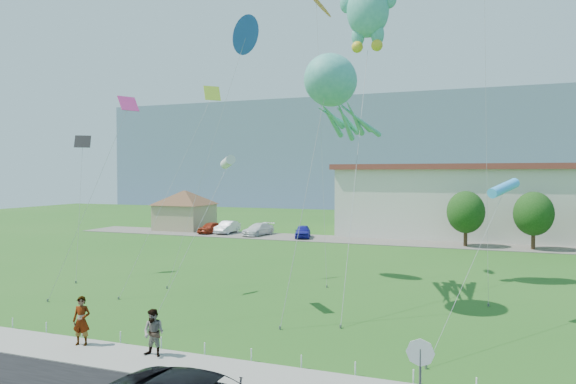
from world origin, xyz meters
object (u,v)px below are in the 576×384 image
Objects in this scene: parked_car_white at (258,229)px; parked_car_silver at (227,227)px; pedestrian_right at (154,333)px; parked_car_blue at (303,231)px; teddy_bear_kite at (368,3)px; parked_car_red at (210,228)px; octopus_kite at (336,95)px; pedestrian_left at (82,321)px; pavilion at (185,206)px; stop_sign at (420,361)px.

parked_car_silver is at bearing -176.53° from parked_car_white.
pedestrian_right is at bearing -67.34° from parked_car_silver.
parked_car_blue is (-6.40, 37.14, -0.26)m from pedestrian_right.
teddy_bear_kite is (16.68, -20.12, 17.61)m from parked_car_white.
parked_car_silver is at bearing 113.09° from pedestrian_right.
parked_car_red is 36.35m from octopus_kite.
pedestrian_left is 3.54m from pedestrian_right.
teddy_bear_kite reaches higher than parked_car_silver.
pavilion is at bearing 133.21° from octopus_kite.
teddy_bear_kite reaches higher than parked_car_red.
octopus_kite reaches higher than parked_car_silver.
parked_car_white is at bearing 6.83° from parked_car_red.
octopus_kite is (7.81, 10.81, 10.33)m from pedestrian_left.
parked_car_blue is at bearing 112.13° from octopus_kite.
parked_car_blue reaches higher than parked_car_red.
parked_car_silver is 34.32m from teddy_bear_kite.
parked_car_blue is at bearing 119.40° from teddy_bear_kite.
pedestrian_left is at bearing -71.95° from parked_car_silver.
parked_car_white is (-22.11, 39.43, -1.13)m from stop_sign.
parked_car_white is at bearing 160.22° from parked_car_blue.
pavilion is 53.90m from stop_sign.
stop_sign is at bearing -57.02° from parked_car_silver.
stop_sign is 1.38× the size of pedestrian_right.
teddy_bear_kite reaches higher than parked_car_blue.
pavilion reaches higher than stop_sign.
pedestrian_left is at bearing -63.78° from pavilion.
pedestrian_right reaches higher than parked_car_silver.
parked_car_silver is 0.20× the size of teddy_bear_kite.
parked_car_blue is 30.27m from octopus_kite.
teddy_bear_kite is at bearing -38.51° from parked_car_white.
parked_car_red is (-28.27, 39.36, -1.15)m from stop_sign.
parked_car_blue is at bearing 79.44° from pedestrian_left.
parked_car_silver is (-26.37, 40.06, -1.09)m from stop_sign.
pedestrian_left reaches higher than parked_car_red.
pedestrian_left is at bearing 178.63° from pedestrian_right.
pavilion is at bearing 128.44° from stop_sign.
parked_car_white is (4.26, -0.63, -0.04)m from parked_car_silver.
pavilion is 39.33m from teddy_bear_kite.
parked_car_blue is 0.19× the size of teddy_bear_kite.
pedestrian_left reaches higher than pedestrian_right.
pedestrian_left is 0.49× the size of parked_car_blue.
stop_sign is 0.12× the size of teddy_bear_kite.
octopus_kite is at bearing -46.80° from parked_car_white.
octopus_kite is (4.27, 10.90, 10.42)m from pedestrian_right.
pavilion reaches higher than pedestrian_right.
pedestrian_right is 41.62m from parked_car_red.
parked_car_red is at bearing -167.50° from parked_car_white.
pedestrian_left is 40.12m from parked_car_red.
parked_car_silver is (7.13, -2.15, -2.25)m from pavilion.
pedestrian_right reaches higher than parked_car_white.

